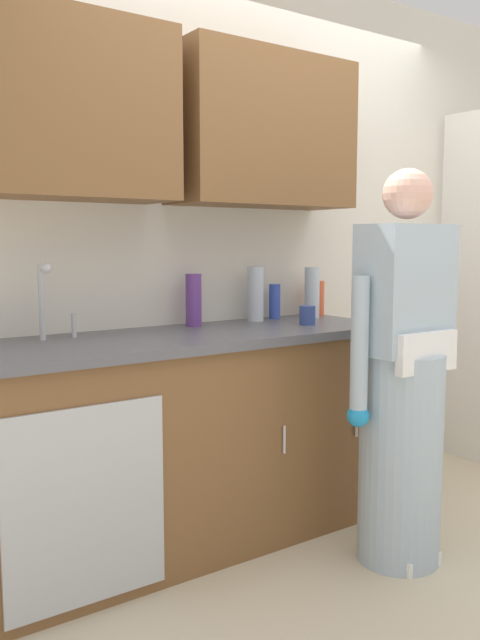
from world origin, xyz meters
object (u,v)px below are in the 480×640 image
at_px(bottle_soap, 312,293).
at_px(bottle_dish_liquid, 275,301).
at_px(bottle_cleaner_spray, 318,298).
at_px(bottle_water_short, 256,294).
at_px(cup_by_sink, 307,315).
at_px(sink, 65,348).
at_px(person_at_sink, 402,398).
at_px(bottle_water_tall, 194,300).

bearing_deg(bottle_soap, bottle_dish_liquid, 158.85).
distance_m(bottle_cleaner_spray, bottle_water_short, 0.42).
bearing_deg(cup_by_sink, bottle_soap, 44.98).
distance_m(sink, bottle_dish_liquid, 1.21).
relative_size(sink, bottle_water_short, 1.85).
distance_m(person_at_sink, bottle_soap, 0.90).
xyz_separation_m(sink, person_at_sink, (1.18, -0.65, -0.23)).
height_order(sink, person_at_sink, person_at_sink).
height_order(bottle_cleaner_spray, cup_by_sink, bottle_cleaner_spray).
bearing_deg(cup_by_sink, person_at_sink, -87.95).
bearing_deg(sink, cup_by_sink, -3.92).
bearing_deg(person_at_sink, cup_by_sink, 92.05).
xyz_separation_m(bottle_water_short, bottle_water_tall, (-0.36, 0.00, -0.01)).
relative_size(bottle_dish_liquid, bottle_soap, 0.68).
relative_size(person_at_sink, bottle_water_tall, 6.65).
height_order(person_at_sink, bottle_water_short, person_at_sink).
relative_size(person_at_sink, bottle_water_short, 5.99).
relative_size(sink, bottle_dish_liquid, 2.82).
xyz_separation_m(bottle_water_short, cup_by_sink, (0.11, -0.27, -0.09)).
height_order(person_at_sink, bottle_dish_liquid, person_at_sink).
bearing_deg(person_at_sink, bottle_dish_liquid, 89.36).
distance_m(bottle_soap, bottle_water_tall, 0.69).
xyz_separation_m(bottle_water_short, bottle_soap, (0.33, -0.05, -0.00)).
bearing_deg(bottle_water_tall, bottle_water_short, -0.17).
relative_size(bottle_soap, bottle_water_tall, 1.07).
height_order(bottle_water_tall, cup_by_sink, bottle_water_tall).
relative_size(sink, person_at_sink, 0.31).
distance_m(sink, bottle_water_short, 1.08).
xyz_separation_m(person_at_sink, bottle_cleaner_spray, (0.29, 0.85, 0.34)).
height_order(bottle_soap, bottle_water_tall, bottle_soap).
height_order(bottle_water_short, cup_by_sink, bottle_water_short).
distance_m(bottle_water_short, cup_by_sink, 0.30).
bearing_deg(sink, bottle_water_tall, 15.29).
distance_m(person_at_sink, cup_by_sink, 0.64).
distance_m(bottle_dish_liquid, cup_by_sink, 0.30).
bearing_deg(person_at_sink, sink, 150.99).
bearing_deg(bottle_soap, bottle_water_tall, 175.87).
distance_m(bottle_dish_liquid, bottle_water_tall, 0.50).
bearing_deg(bottle_water_short, person_at_sink, -81.23).
xyz_separation_m(bottle_cleaner_spray, bottle_water_short, (-0.42, -0.01, 0.04)).
bearing_deg(sink, bottle_soap, 5.78).
relative_size(bottle_dish_liquid, cup_by_sink, 1.96).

